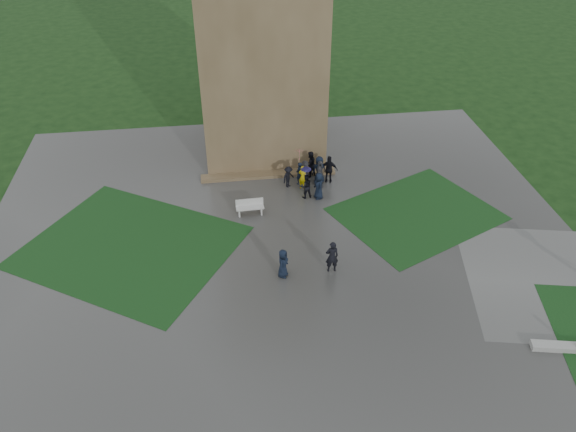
{
  "coord_description": "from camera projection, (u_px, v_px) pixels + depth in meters",
  "views": [
    {
      "loc": [
        -2.92,
        -21.63,
        19.7
      ],
      "look_at": [
        0.48,
        4.15,
        1.2
      ],
      "focal_mm": 35.0,
      "sensor_mm": 36.0,
      "label": 1
    }
  ],
  "objects": [
    {
      "name": "pedestrian_near",
      "position": [
        332.0,
        257.0,
        29.33
      ],
      "size": [
        0.7,
        0.47,
        1.89
      ],
      "primitive_type": "imported",
      "rotation": [
        0.0,
        0.0,
        3.17
      ],
      "color": "black",
      "rests_on": "plaza"
    },
    {
      "name": "ground",
      "position": [
        289.0,
        281.0,
        29.2
      ],
      "size": [
        120.0,
        120.0,
        0.0
      ],
      "primitive_type": "plane",
      "color": "black"
    },
    {
      "name": "bench",
      "position": [
        250.0,
        207.0,
        33.86
      ],
      "size": [
        1.69,
        0.59,
        0.97
      ],
      "rotation": [
        0.0,
        0.0,
        0.04
      ],
      "color": "beige",
      "rests_on": "plaza"
    },
    {
      "name": "plaza",
      "position": [
        284.0,
        257.0,
        30.81
      ],
      "size": [
        34.0,
        34.0,
        0.02
      ],
      "primitive_type": "cube",
      "color": "#343432",
      "rests_on": "ground"
    },
    {
      "name": "pedestrian_mid",
      "position": [
        283.0,
        263.0,
        29.05
      ],
      "size": [
        0.87,
        0.98,
        1.67
      ],
      "primitive_type": "imported",
      "rotation": [
        0.0,
        0.0,
        1.1
      ],
      "color": "black",
      "rests_on": "plaza"
    },
    {
      "name": "lawn_inset_right",
      "position": [
        417.0,
        214.0,
        34.14
      ],
      "size": [
        11.12,
        10.15,
        0.01
      ],
      "primitive_type": "cube",
      "rotation": [
        0.0,
        0.0,
        0.44
      ],
      "color": "black",
      "rests_on": "plaza"
    },
    {
      "name": "tower_plinth",
      "position": [
        268.0,
        174.0,
        37.69
      ],
      "size": [
        9.0,
        0.8,
        0.22
      ],
      "primitive_type": "cube",
      "color": "brown",
      "rests_on": "plaza"
    },
    {
      "name": "visitor_cluster",
      "position": [
        312.0,
        173.0,
        36.19
      ],
      "size": [
        3.86,
        3.61,
        2.54
      ],
      "color": "black",
      "rests_on": "plaza"
    },
    {
      "name": "tower",
      "position": [
        259.0,
        21.0,
        36.11
      ],
      "size": [
        8.0,
        8.0,
        18.0
      ],
      "primitive_type": "cube",
      "color": "brown",
      "rests_on": "ground"
    },
    {
      "name": "lawn_inset_left",
      "position": [
        130.0,
        247.0,
        31.51
      ],
      "size": [
        14.1,
        13.46,
        0.01
      ],
      "primitive_type": "cube",
      "rotation": [
        0.0,
        0.0,
        -0.56
      ],
      "color": "black",
      "rests_on": "plaza"
    }
  ]
}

